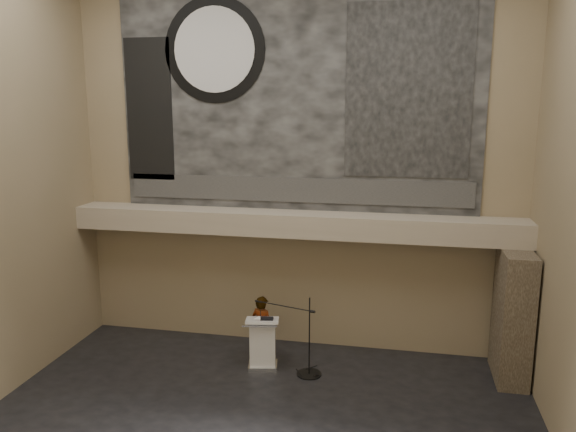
# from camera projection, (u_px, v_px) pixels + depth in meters

# --- Properties ---
(wall_back) EXTENTS (10.00, 0.02, 8.50)m
(wall_back) POSITION_uv_depth(u_px,v_px,m) (295.00, 163.00, 12.48)
(wall_back) COLOR #827252
(wall_back) RESTS_ON floor
(wall_front) EXTENTS (10.00, 0.02, 8.50)m
(wall_front) POSITION_uv_depth(u_px,v_px,m) (120.00, 260.00, 4.80)
(wall_front) COLOR #827252
(wall_front) RESTS_ON floor
(soffit) EXTENTS (10.00, 0.80, 0.50)m
(soffit) POSITION_uv_depth(u_px,v_px,m) (292.00, 224.00, 12.36)
(soffit) COLOR gray
(soffit) RESTS_ON wall_back
(sprinkler_left) EXTENTS (0.04, 0.04, 0.06)m
(sprinkler_left) POSITION_uv_depth(u_px,v_px,m) (222.00, 233.00, 12.68)
(sprinkler_left) COLOR #B2893D
(sprinkler_left) RESTS_ON soffit
(sprinkler_right) EXTENTS (0.04, 0.04, 0.06)m
(sprinkler_right) POSITION_uv_depth(u_px,v_px,m) (378.00, 241.00, 11.99)
(sprinkler_right) COLOR #B2893D
(sprinkler_right) RESTS_ON soffit
(banner) EXTENTS (8.00, 0.05, 5.00)m
(banner) POSITION_uv_depth(u_px,v_px,m) (295.00, 96.00, 12.17)
(banner) COLOR black
(banner) RESTS_ON wall_back
(banner_text_strip) EXTENTS (7.76, 0.02, 0.55)m
(banner_text_strip) POSITION_uv_depth(u_px,v_px,m) (295.00, 190.00, 12.54)
(banner_text_strip) COLOR #2F2F2F
(banner_text_strip) RESTS_ON banner
(banner_clock_rim) EXTENTS (2.30, 0.02, 2.30)m
(banner_clock_rim) POSITION_uv_depth(u_px,v_px,m) (214.00, 50.00, 12.28)
(banner_clock_rim) COLOR black
(banner_clock_rim) RESTS_ON banner
(banner_clock_face) EXTENTS (1.84, 0.02, 1.84)m
(banner_clock_face) POSITION_uv_depth(u_px,v_px,m) (214.00, 50.00, 12.26)
(banner_clock_face) COLOR silver
(banner_clock_face) RESTS_ON banner
(banner_building_print) EXTENTS (2.60, 0.02, 3.60)m
(banner_building_print) POSITION_uv_depth(u_px,v_px,m) (408.00, 91.00, 11.64)
(banner_building_print) COLOR black
(banner_building_print) RESTS_ON banner
(banner_brick_print) EXTENTS (1.10, 0.02, 3.20)m
(banner_brick_print) POSITION_uv_depth(u_px,v_px,m) (149.00, 110.00, 12.86)
(banner_brick_print) COLOR black
(banner_brick_print) RESTS_ON banner
(stone_pier) EXTENTS (0.60, 1.40, 2.70)m
(stone_pier) POSITION_uv_depth(u_px,v_px,m) (513.00, 315.00, 11.33)
(stone_pier) COLOR #3E3326
(stone_pier) RESTS_ON floor
(lectern) EXTENTS (0.77, 0.61, 1.13)m
(lectern) POSITION_uv_depth(u_px,v_px,m) (263.00, 343.00, 11.92)
(lectern) COLOR silver
(lectern) RESTS_ON floor
(binder) EXTENTS (0.29, 0.25, 0.04)m
(binder) POSITION_uv_depth(u_px,v_px,m) (267.00, 319.00, 11.74)
(binder) COLOR black
(binder) RESTS_ON lectern
(papers) EXTENTS (0.30, 0.34, 0.00)m
(papers) POSITION_uv_depth(u_px,v_px,m) (259.00, 319.00, 11.77)
(papers) COLOR white
(papers) RESTS_ON lectern
(speaker_person) EXTENTS (0.63, 0.52, 1.47)m
(speaker_person) POSITION_uv_depth(u_px,v_px,m) (262.00, 328.00, 12.23)
(speaker_person) COLOR white
(speaker_person) RESTS_ON floor
(mic_stand) EXTENTS (1.50, 0.62, 1.69)m
(mic_stand) POSITION_uv_depth(u_px,v_px,m) (307.00, 363.00, 11.67)
(mic_stand) COLOR black
(mic_stand) RESTS_ON floor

